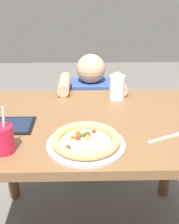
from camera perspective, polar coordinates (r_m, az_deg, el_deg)
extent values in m
cube|color=brown|center=(1.34, 0.31, -2.36)|extent=(1.20, 0.82, 0.04)
cylinder|color=brown|center=(1.88, -16.26, -8.09)|extent=(0.07, 0.07, 0.71)
cylinder|color=brown|center=(1.90, 16.01, -7.68)|extent=(0.07, 0.07, 0.71)
cylinder|color=#B7B7BC|center=(1.12, -0.76, -6.70)|extent=(0.32, 0.32, 0.01)
cylinder|color=#E5CC7F|center=(1.11, -0.76, -6.21)|extent=(0.21, 0.21, 0.01)
torus|color=tan|center=(1.11, -0.76, -5.65)|extent=(0.28, 0.28, 0.04)
sphere|color=maroon|center=(1.17, 0.91, -4.06)|extent=(0.02, 0.02, 0.02)
sphere|color=maroon|center=(1.12, -2.42, -5.35)|extent=(0.02, 0.02, 0.02)
sphere|color=#2D6623|center=(1.14, -1.48, -4.80)|extent=(0.02, 0.02, 0.02)
sphere|color=brown|center=(1.06, -4.41, -7.27)|extent=(0.02, 0.02, 0.02)
sphere|color=#BF4C19|center=(1.13, -3.50, -5.25)|extent=(0.02, 0.02, 0.02)
sphere|color=#BF4C19|center=(1.16, -2.44, -4.36)|extent=(0.02, 0.02, 0.02)
sphere|color=gold|center=(1.12, -0.42, -5.26)|extent=(0.02, 0.02, 0.02)
sphere|color=maroon|center=(1.14, -0.52, -4.74)|extent=(0.02, 0.02, 0.02)
sphere|color=brown|center=(1.14, -0.45, -4.70)|extent=(0.03, 0.03, 0.03)
cylinder|color=red|center=(1.11, -17.40, -5.38)|extent=(0.08, 0.08, 0.11)
cylinder|color=white|center=(1.07, -17.35, -1.26)|extent=(0.02, 0.01, 0.10)
cylinder|color=silver|center=(1.56, 5.69, 5.08)|extent=(0.09, 0.09, 0.14)
cube|color=white|center=(1.55, 6.28, 6.48)|extent=(0.03, 0.03, 0.02)
cube|color=white|center=(1.56, 5.67, 6.87)|extent=(0.04, 0.04, 0.03)
cube|color=white|center=(1.55, 5.64, 6.64)|extent=(0.03, 0.03, 0.02)
cube|color=silver|center=(1.21, 15.10, -5.22)|extent=(0.15, 0.08, 0.00)
cube|color=black|center=(1.32, -16.59, -2.69)|extent=(0.24, 0.17, 0.01)
cube|color=#192338|center=(1.32, -16.62, -2.51)|extent=(0.21, 0.14, 0.00)
cylinder|color=#333847|center=(2.16, 0.25, -6.33)|extent=(0.30, 0.30, 0.45)
cube|color=#334C8C|center=(2.00, 0.26, 2.55)|extent=(0.38, 0.22, 0.27)
sphere|color=tan|center=(1.93, 0.28, 8.91)|extent=(0.20, 0.20, 0.20)
cylinder|color=tan|center=(1.72, -5.21, 5.77)|extent=(0.07, 0.28, 0.07)
cylinder|color=tan|center=(1.73, 6.17, 5.85)|extent=(0.07, 0.28, 0.07)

